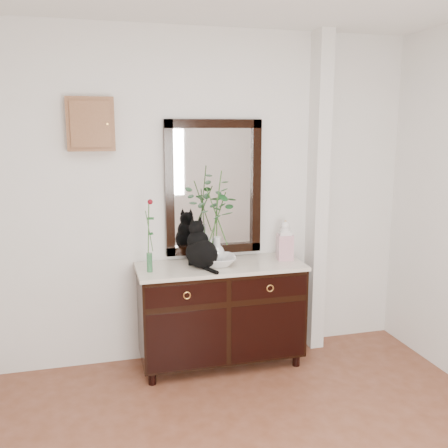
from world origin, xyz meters
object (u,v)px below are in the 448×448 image
object	(u,v)px
cat	(202,244)
lotus_bowl	(217,261)
sideboard	(221,309)
ginger_jar	(285,240)

from	to	relation	value
cat	lotus_bowl	bearing A→B (deg)	-11.95
sideboard	lotus_bowl	bearing A→B (deg)	-168.43
lotus_bowl	cat	bearing A→B (deg)	-170.44
cat	ginger_jar	distance (m)	0.72
ginger_jar	sideboard	bearing A→B (deg)	-177.33
lotus_bowl	ginger_jar	xyz separation A→B (m)	(0.59, 0.03, 0.13)
sideboard	cat	bearing A→B (deg)	-170.02
lotus_bowl	ginger_jar	distance (m)	0.60
sideboard	cat	size ratio (longest dim) A/B	3.59
ginger_jar	lotus_bowl	bearing A→B (deg)	-176.81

